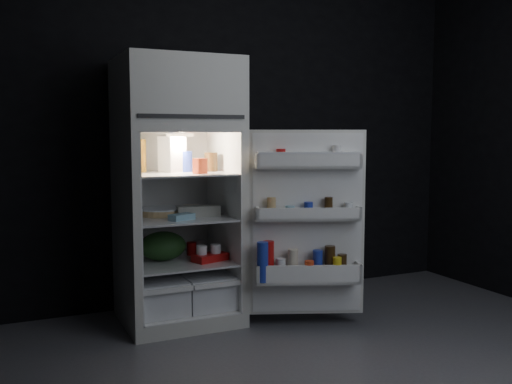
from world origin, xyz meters
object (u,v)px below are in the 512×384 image
yogurt_tray (210,257)px  milk_jug (172,154)px  refrigerator (176,182)px  egg_carton (198,211)px  fridge_door (306,226)px

yogurt_tray → milk_jug: bearing=128.4°
refrigerator → yogurt_tray: bearing=-39.4°
milk_jug → egg_carton: 0.42m
milk_jug → refrigerator: bearing=-9.7°
refrigerator → egg_carton: size_ratio=6.17×
egg_carton → yogurt_tray: egg_carton is taller
milk_jug → yogurt_tray: bearing=-57.3°
milk_jug → egg_carton: (0.16, -0.07, -0.38)m
fridge_door → egg_carton: (-0.59, 0.44, 0.08)m
refrigerator → fridge_door: (0.72, -0.52, -0.27)m
egg_carton → fridge_door: bearing=-28.6°
fridge_door → egg_carton: size_ratio=4.23×
yogurt_tray → egg_carton: bearing=107.1°
egg_carton → milk_jug: bearing=165.2°
fridge_door → refrigerator: bearing=144.6°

